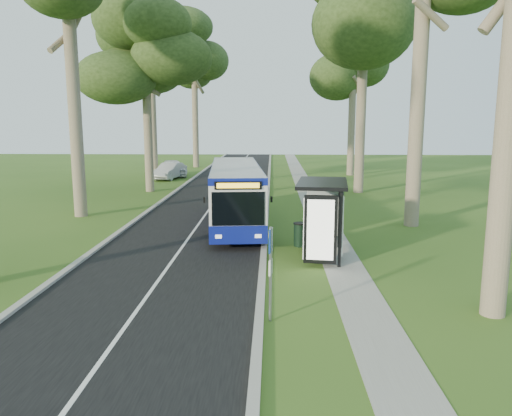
{
  "coord_description": "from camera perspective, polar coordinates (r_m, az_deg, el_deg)",
  "views": [
    {
      "loc": [
        0.34,
        -19.41,
        5.35
      ],
      "look_at": [
        -0.37,
        1.86,
        1.6
      ],
      "focal_mm": 35.0,
      "sensor_mm": 36.0,
      "label": 1
    }
  ],
  "objects": [
    {
      "name": "bus",
      "position": [
        25.92,
        -2.34,
        1.63
      ],
      "size": [
        3.47,
        11.71,
        3.06
      ],
      "rotation": [
        0.0,
        0.0,
        0.09
      ],
      "color": "white",
      "rests_on": "ground"
    },
    {
      "name": "tree_east_d",
      "position": [
        50.35,
        11.11,
        16.53
      ],
      "size": [
        5.2,
        5.2,
        15.17
      ],
      "color": "#7A6B56",
      "rests_on": "ground"
    },
    {
      "name": "litter_bin",
      "position": [
        21.54,
        5.06,
        -3.01
      ],
      "size": [
        0.59,
        0.59,
        1.02
      ],
      "rotation": [
        0.0,
        0.0,
        0.24
      ],
      "color": "black",
      "rests_on": "ground"
    },
    {
      "name": "road",
      "position": [
        30.14,
        -5.44,
        -0.26
      ],
      "size": [
        7.0,
        100.0,
        0.02
      ],
      "primitive_type": "cube",
      "color": "black",
      "rests_on": "ground"
    },
    {
      "name": "footpath",
      "position": [
        30.01,
        6.96,
        -0.33
      ],
      "size": [
        1.5,
        100.0,
        0.02
      ],
      "primitive_type": "cube",
      "color": "gray",
      "rests_on": "ground"
    },
    {
      "name": "ground",
      "position": [
        20.14,
        0.88,
        -5.42
      ],
      "size": [
        120.0,
        120.0,
        0.0
      ],
      "primitive_type": "plane",
      "color": "#33551A",
      "rests_on": "ground"
    },
    {
      "name": "car_white",
      "position": [
        48.99,
        -9.47,
        4.54
      ],
      "size": [
        3.53,
        5.14,
        1.62
      ],
      "primitive_type": "imported",
      "rotation": [
        0.0,
        0.0,
        0.38
      ],
      "color": "white",
      "rests_on": "ground"
    },
    {
      "name": "bus_shelter",
      "position": [
        19.28,
        8.14,
        0.27
      ],
      "size": [
        2.3,
        3.7,
        3.0
      ],
      "rotation": [
        0.0,
        0.0,
        -0.12
      ],
      "color": "black",
      "rests_on": "ground"
    },
    {
      "name": "centre_line",
      "position": [
        30.14,
        -5.44,
        -0.23
      ],
      "size": [
        0.12,
        100.0,
        0.0
      ],
      "primitive_type": "cube",
      "color": "white",
      "rests_on": "road"
    },
    {
      "name": "kerb_west",
      "position": [
        30.77,
        -11.92,
        -0.12
      ],
      "size": [
        0.25,
        100.0,
        0.12
      ],
      "primitive_type": "cube",
      "color": "#9E9B93",
      "rests_on": "ground"
    },
    {
      "name": "car_silver",
      "position": [
        46.62,
        -9.83,
        4.18
      ],
      "size": [
        2.56,
        4.79,
        1.5
      ],
      "primitive_type": "imported",
      "rotation": [
        0.0,
        0.0,
        -0.23
      ],
      "color": "#B1B4BA",
      "rests_on": "ground"
    },
    {
      "name": "kerb_east",
      "position": [
        29.89,
        1.23,
        -0.2
      ],
      "size": [
        0.25,
        100.0,
        0.12
      ],
      "primitive_type": "cube",
      "color": "#9E9B93",
      "rests_on": "ground"
    },
    {
      "name": "tree_west_e",
      "position": [
        58.44,
        -7.09,
        16.22
      ],
      "size": [
        5.2,
        5.2,
        15.88
      ],
      "color": "#7A6B56",
      "rests_on": "ground"
    },
    {
      "name": "bus_stop_sign",
      "position": [
        13.29,
        1.67,
        -6.33
      ],
      "size": [
        0.11,
        0.37,
        2.6
      ],
      "rotation": [
        0.0,
        0.0,
        -0.18
      ],
      "color": "gray",
      "rests_on": "ground"
    },
    {
      "name": "tree_west_c",
      "position": [
        38.84,
        -12.55,
        16.62
      ],
      "size": [
        5.2,
        5.2,
        13.47
      ],
      "color": "#7A6B56",
      "rests_on": "ground"
    },
    {
      "name": "tree_east_c",
      "position": [
        38.66,
        12.29,
        20.65
      ],
      "size": [
        5.2,
        5.2,
        17.1
      ],
      "color": "#7A6B56",
      "rests_on": "ground"
    },
    {
      "name": "tree_west_d",
      "position": [
        49.18,
        -12.0,
        17.39
      ],
      "size": [
        5.2,
        5.2,
        16.02
      ],
      "color": "#7A6B56",
      "rests_on": "ground"
    }
  ]
}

